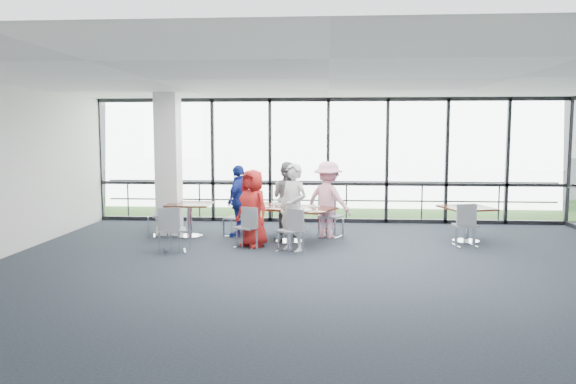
# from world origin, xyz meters

# --- Properties ---
(floor) EXTENTS (12.00, 10.00, 0.02)m
(floor) POSITION_xyz_m (0.00, 0.00, -0.01)
(floor) COLOR #20252E
(floor) RESTS_ON ground
(ceiling) EXTENTS (12.00, 10.00, 0.04)m
(ceiling) POSITION_xyz_m (0.00, 0.00, 3.20)
(ceiling) COLOR white
(ceiling) RESTS_ON ground
(wall_front) EXTENTS (12.00, 0.10, 3.20)m
(wall_front) POSITION_xyz_m (0.00, -5.00, 1.60)
(wall_front) COLOR silver
(wall_front) RESTS_ON ground
(curtain_wall_back) EXTENTS (12.00, 0.10, 3.20)m
(curtain_wall_back) POSITION_xyz_m (0.00, 5.00, 1.60)
(curtain_wall_back) COLOR white
(curtain_wall_back) RESTS_ON ground
(structural_column) EXTENTS (0.50, 0.50, 3.20)m
(structural_column) POSITION_xyz_m (-3.60, 3.00, 1.60)
(structural_column) COLOR white
(structural_column) RESTS_ON ground
(apron) EXTENTS (80.00, 70.00, 0.02)m
(apron) POSITION_xyz_m (0.00, 10.00, -0.02)
(apron) COLOR slate
(apron) RESTS_ON ground
(grass_strip) EXTENTS (80.00, 5.00, 0.01)m
(grass_strip) POSITION_xyz_m (0.00, 8.00, 0.01)
(grass_strip) COLOR #2C5B1D
(grass_strip) RESTS_ON ground
(hangar_main) EXTENTS (24.00, 10.00, 6.00)m
(hangar_main) POSITION_xyz_m (4.00, 32.00, 3.00)
(hangar_main) COLOR white
(hangar_main) RESTS_ON ground
(hangar_aux) EXTENTS (10.00, 6.00, 4.00)m
(hangar_aux) POSITION_xyz_m (-18.00, 28.00, 2.00)
(hangar_aux) COLOR white
(hangar_aux) RESTS_ON ground
(guard_rail) EXTENTS (12.00, 0.06, 0.06)m
(guard_rail) POSITION_xyz_m (0.00, 5.60, 0.50)
(guard_rail) COLOR #2D2D33
(guard_rail) RESTS_ON ground
(main_table) EXTENTS (2.11, 1.70, 0.75)m
(main_table) POSITION_xyz_m (-0.82, 2.27, 0.62)
(main_table) COLOR #3C1B0B
(main_table) RESTS_ON ground
(side_table_left) EXTENTS (0.97, 0.97, 0.75)m
(side_table_left) POSITION_xyz_m (-3.07, 2.73, 0.65)
(side_table_left) COLOR #3C1B0B
(side_table_left) RESTS_ON ground
(side_table_right) EXTENTS (1.18, 1.18, 0.75)m
(side_table_right) POSITION_xyz_m (2.93, 2.55, 0.65)
(side_table_right) COLOR #3C1B0B
(side_table_right) RESTS_ON ground
(diner_near_left) EXTENTS (0.91, 0.86, 1.57)m
(diner_near_left) POSITION_xyz_m (-1.52, 1.75, 0.79)
(diner_near_left) COLOR #B31C1A
(diner_near_left) RESTS_ON ground
(diner_near_right) EXTENTS (0.78, 0.74, 1.72)m
(diner_near_right) POSITION_xyz_m (-0.67, 1.36, 0.86)
(diner_near_right) COLOR silver
(diner_near_right) RESTS_ON ground
(diner_far_left) EXTENTS (0.94, 0.87, 1.65)m
(diner_far_left) POSITION_xyz_m (-0.92, 3.25, 0.83)
(diner_far_left) COLOR slate
(diner_far_left) RESTS_ON ground
(diner_far_right) EXTENTS (1.22, 1.06, 1.68)m
(diner_far_right) POSITION_xyz_m (0.01, 2.82, 0.84)
(diner_far_right) COLOR #FFA6C0
(diner_far_right) RESTS_ON ground
(diner_end) EXTENTS (0.80, 1.06, 1.60)m
(diner_end) POSITION_xyz_m (-1.96, 2.81, 0.80)
(diner_end) COLOR navy
(diner_end) RESTS_ON ground
(chair_main_nl) EXTENTS (0.54, 0.54, 0.82)m
(chair_main_nl) POSITION_xyz_m (-1.63, 1.62, 0.41)
(chair_main_nl) COLOR gray
(chair_main_nl) RESTS_ON ground
(chair_main_nr) EXTENTS (0.58, 0.58, 0.84)m
(chair_main_nr) POSITION_xyz_m (-0.73, 1.25, 0.42)
(chair_main_nr) COLOR gray
(chair_main_nr) RESTS_ON ground
(chair_main_fl) EXTENTS (0.60, 0.60, 0.89)m
(chair_main_fl) POSITION_xyz_m (-0.82, 3.25, 0.45)
(chair_main_fl) COLOR gray
(chair_main_fl) RESTS_ON ground
(chair_main_fr) EXTENTS (0.60, 0.60, 0.93)m
(chair_main_fr) POSITION_xyz_m (0.07, 2.89, 0.47)
(chair_main_fr) COLOR gray
(chair_main_fr) RESTS_ON ground
(chair_main_end) EXTENTS (0.52, 0.52, 0.83)m
(chair_main_end) POSITION_xyz_m (-2.05, 2.85, 0.42)
(chair_main_end) COLOR gray
(chair_main_end) RESTS_ON ground
(chair_spare_la) EXTENTS (0.53, 0.53, 0.87)m
(chair_spare_la) POSITION_xyz_m (-2.96, 1.09, 0.44)
(chair_spare_la) COLOR gray
(chair_spare_la) RESTS_ON ground
(chair_spare_lb) EXTENTS (0.59, 0.59, 0.96)m
(chair_spare_lb) POSITION_xyz_m (-3.67, 2.74, 0.48)
(chair_spare_lb) COLOR gray
(chair_spare_lb) RESTS_ON ground
(chair_spare_r) EXTENTS (0.49, 0.49, 0.87)m
(chair_spare_r) POSITION_xyz_m (2.80, 2.06, 0.44)
(chair_spare_r) COLOR gray
(chair_spare_r) RESTS_ON ground
(plate_nl) EXTENTS (0.24, 0.24, 0.01)m
(plate_nl) POSITION_xyz_m (-1.35, 2.21, 0.76)
(plate_nl) COLOR white
(plate_nl) RESTS_ON main_table
(plate_nr) EXTENTS (0.27, 0.27, 0.01)m
(plate_nr) POSITION_xyz_m (-0.50, 1.72, 0.76)
(plate_nr) COLOR white
(plate_nr) RESTS_ON main_table
(plate_fl) EXTENTS (0.26, 0.26, 0.01)m
(plate_fl) POSITION_xyz_m (-1.11, 2.70, 0.76)
(plate_fl) COLOR white
(plate_fl) RESTS_ON main_table
(plate_fr) EXTENTS (0.26, 0.26, 0.01)m
(plate_fr) POSITION_xyz_m (-0.30, 2.40, 0.76)
(plate_fr) COLOR white
(plate_fr) RESTS_ON main_table
(plate_end) EXTENTS (0.26, 0.26, 0.01)m
(plate_end) POSITION_xyz_m (-1.50, 2.61, 0.76)
(plate_end) COLOR white
(plate_end) RESTS_ON main_table
(tumbler_a) EXTENTS (0.07, 0.07, 0.14)m
(tumbler_a) POSITION_xyz_m (-1.14, 2.13, 0.82)
(tumbler_a) COLOR white
(tumbler_a) RESTS_ON main_table
(tumbler_b) EXTENTS (0.07, 0.07, 0.14)m
(tumbler_b) POSITION_xyz_m (-0.61, 2.02, 0.82)
(tumbler_b) COLOR white
(tumbler_b) RESTS_ON main_table
(tumbler_c) EXTENTS (0.07, 0.07, 0.13)m
(tumbler_c) POSITION_xyz_m (-0.61, 2.47, 0.82)
(tumbler_c) COLOR white
(tumbler_c) RESTS_ON main_table
(tumbler_d) EXTENTS (0.08, 0.08, 0.15)m
(tumbler_d) POSITION_xyz_m (-1.49, 2.45, 0.83)
(tumbler_d) COLOR white
(tumbler_d) RESTS_ON main_table
(menu_a) EXTENTS (0.36, 0.33, 0.00)m
(menu_a) POSITION_xyz_m (-1.07, 1.97, 0.75)
(menu_a) COLOR beige
(menu_a) RESTS_ON main_table
(menu_b) EXTENTS (0.34, 0.33, 0.00)m
(menu_b) POSITION_xyz_m (-0.19, 1.63, 0.75)
(menu_b) COLOR beige
(menu_b) RESTS_ON main_table
(menu_c) EXTENTS (0.32, 0.25, 0.00)m
(menu_c) POSITION_xyz_m (-0.56, 2.56, 0.75)
(menu_c) COLOR beige
(menu_c) RESTS_ON main_table
(condiment_caddy) EXTENTS (0.10, 0.07, 0.04)m
(condiment_caddy) POSITION_xyz_m (-0.80, 2.26, 0.77)
(condiment_caddy) COLOR black
(condiment_caddy) RESTS_ON main_table
(ketchup_bottle) EXTENTS (0.06, 0.06, 0.18)m
(ketchup_bottle) POSITION_xyz_m (-0.80, 2.30, 0.84)
(ketchup_bottle) COLOR #B30518
(ketchup_bottle) RESTS_ON main_table
(green_bottle) EXTENTS (0.05, 0.05, 0.20)m
(green_bottle) POSITION_xyz_m (-0.73, 2.27, 0.85)
(green_bottle) COLOR #1B6F1F
(green_bottle) RESTS_ON main_table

